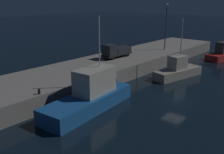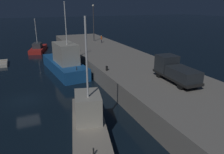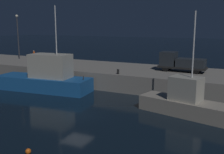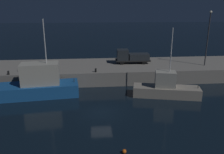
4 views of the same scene
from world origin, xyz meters
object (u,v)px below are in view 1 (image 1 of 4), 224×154
object	(u,v)px
fishing_trawler_red	(91,95)
utility_truck	(116,51)
fishing_boat_white	(178,70)
bollard_central	(39,92)
lamp_post_east	(166,24)
bollard_west	(114,68)

from	to	relation	value
fishing_trawler_red	utility_truck	xyz separation A→B (m)	(14.88, 8.82, 1.82)
fishing_boat_white	bollard_central	xyz separation A→B (m)	(-22.48, 5.09, 1.33)
bollard_central	lamp_post_east	bearing A→B (deg)	5.03
utility_truck	bollard_west	world-z (taller)	utility_truck
utility_truck	lamp_post_east	bearing A→B (deg)	-12.10
fishing_trawler_red	fishing_boat_white	bearing A→B (deg)	-5.44
fishing_trawler_red	utility_truck	world-z (taller)	fishing_trawler_red
fishing_boat_white	bollard_central	world-z (taller)	fishing_boat_white
utility_truck	bollard_central	bearing A→B (deg)	-164.34
lamp_post_east	fishing_boat_white	bearing A→B (deg)	-139.64
lamp_post_east	bollard_central	distance (m)	32.26
fishing_trawler_red	bollard_west	size ratio (longest dim) A/B	22.38
fishing_boat_white	lamp_post_east	size ratio (longest dim) A/B	1.03
fishing_trawler_red	lamp_post_east	world-z (taller)	lamp_post_east
lamp_post_east	bollard_west	xyz separation A→B (m)	(-18.79, -2.57, -4.94)
fishing_boat_white	bollard_west	bearing A→B (deg)	150.79
fishing_trawler_red	bollard_central	distance (m)	5.73
fishing_trawler_red	utility_truck	distance (m)	17.39
fishing_boat_white	bollard_west	world-z (taller)	fishing_boat_white
fishing_trawler_red	lamp_post_east	bearing A→B (deg)	12.78
fishing_boat_white	utility_truck	xyz separation A→B (m)	(-3.07, 10.53, 2.26)
fishing_boat_white	utility_truck	bearing A→B (deg)	106.23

